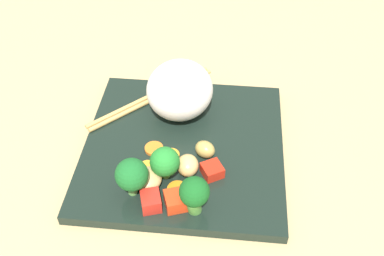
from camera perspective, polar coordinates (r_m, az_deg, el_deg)
The scene contains 17 objects.
ground_plane at distance 66.44cm, azimuth -1.02°, elevation -3.51°, with size 110.00×110.00×2.00cm, color tan.
square_plate at distance 65.16cm, azimuth -1.04°, elevation -2.47°, with size 28.27×28.27×1.51cm, color black.
rice_mound at distance 66.78cm, azimuth -1.56°, elevation 4.83°, with size 9.76×10.17×8.65cm, color white.
broccoli_floret_0 at distance 58.30cm, azimuth -3.46°, elevation -4.33°, with size 3.95×3.95×5.15cm.
broccoli_floret_1 at distance 56.33cm, azimuth -7.63°, elevation -5.93°, with size 4.19×4.19×5.97cm.
broccoli_floret_2 at distance 54.58cm, azimuth 0.29°, elevation -8.26°, with size 3.78×3.78×5.64cm.
carrot_slice_0 at distance 58.77cm, azimuth -1.75°, elevation -7.83°, with size 2.71×2.71×0.58cm, color orange.
carrot_slice_1 at distance 62.72cm, azimuth -2.68°, elevation -3.49°, with size 2.38×2.38×0.58cm, color orange.
carrot_slice_2 at distance 61.53cm, azimuth -5.61°, elevation -4.97°, with size 2.25×2.25×0.53cm, color orange.
carrot_slice_3 at distance 63.85cm, azimuth -4.82°, elevation -2.61°, with size 2.61×2.61×0.47cm, color orange.
pepper_chunk_0 at distance 56.93cm, azimuth -2.32°, elevation -9.15°, with size 2.62×2.79×1.90cm, color red.
pepper_chunk_1 at distance 56.99cm, azimuth -5.23°, elevation -9.20°, with size 2.76×2.40×2.02cm, color red.
pepper_chunk_2 at distance 60.25cm, azimuth 2.57°, elevation -5.37°, with size 2.55×2.59×1.58cm, color red.
chicken_piece_0 at distance 60.06cm, azimuth -0.54°, elevation -4.73°, with size 3.34×2.89×2.67cm, color tan.
chicken_piece_1 at distance 62.29cm, azimuth 1.66°, elevation -2.71°, with size 2.90×2.38×2.32cm, color #AE9349.
chicken_piece_2 at distance 59.09cm, azimuth -5.63°, elevation -6.42°, with size 3.92×3.71×2.25cm, color tan.
chopstick_pair at distance 71.88cm, azimuth -5.09°, elevation 3.87°, with size 16.92×17.97×0.70cm.
Camera 1 is at (-44.64, -4.79, 47.97)cm, focal length 42.18 mm.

